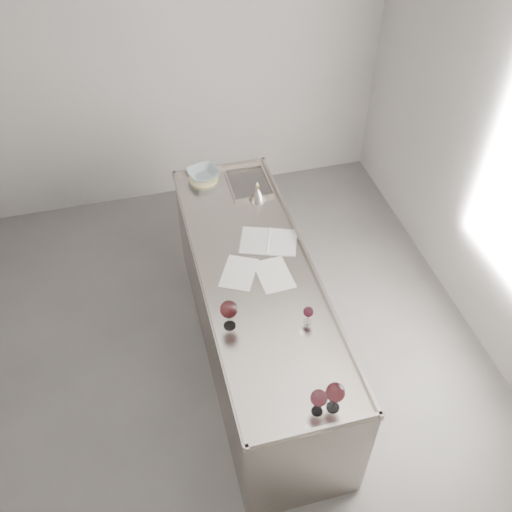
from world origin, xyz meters
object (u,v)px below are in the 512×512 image
object	(u,v)px
wine_glass_middle	(335,393)
notebook	(269,242)
wine_funnel	(257,194)
wine_glass_right	(319,399)
wine_glass_small	(308,312)
wine_glass_left	(229,310)
counter	(257,316)
ceramic_bowl	(203,174)

from	to	relation	value
wine_glass_middle	notebook	size ratio (longest dim) A/B	0.45
notebook	wine_funnel	distance (m)	0.47
wine_glass_right	wine_glass_small	world-z (taller)	wine_glass_right
notebook	wine_glass_left	bearing A→B (deg)	-103.34
counter	notebook	world-z (taller)	counter
wine_glass_right	wine_funnel	bearing A→B (deg)	85.47
wine_glass_middle	notebook	distance (m)	1.34
counter	wine_glass_left	size ratio (longest dim) A/B	11.53
ceramic_bowl	wine_funnel	distance (m)	0.50
wine_glass_left	notebook	xyz separation A→B (m)	(0.43, 0.65, -0.14)
wine_glass_middle	wine_glass_small	bearing A→B (deg)	85.06
counter	wine_glass_left	distance (m)	0.78
notebook	wine_funnel	xyz separation A→B (m)	(0.04, 0.47, 0.05)
wine_glass_left	wine_glass_middle	bearing A→B (deg)	-58.72
counter	ceramic_bowl	world-z (taller)	ceramic_bowl
wine_glass_small	wine_glass_left	bearing A→B (deg)	168.86
wine_glass_left	wine_funnel	xyz separation A→B (m)	(0.47, 1.12, -0.09)
counter	wine_glass_right	size ratio (longest dim) A/B	13.50
wine_glass_middle	ceramic_bowl	bearing A→B (deg)	97.66
wine_glass_left	wine_glass_right	bearing A→B (deg)	-64.56
counter	wine_glass_small	bearing A→B (deg)	-68.83
wine_glass_right	ceramic_bowl	distance (m)	2.17
wine_funnel	ceramic_bowl	bearing A→B (deg)	133.63
wine_glass_middle	notebook	bearing A→B (deg)	89.52
counter	notebook	size ratio (longest dim) A/B	5.30
wine_glass_small	ceramic_bowl	xyz separation A→B (m)	(-0.34, 1.57, -0.04)
counter	wine_glass_small	distance (m)	0.77
wine_glass_middle	wine_glass_right	size ratio (longest dim) A/B	1.14
ceramic_bowl	counter	bearing A→B (deg)	-82.02
notebook	wine_funnel	bearing A→B (deg)	104.72
counter	wine_glass_left	xyz separation A→B (m)	(-0.28, -0.40, 0.62)
wine_glass_middle	wine_funnel	size ratio (longest dim) A/B	1.14
wine_glass_left	wine_funnel	bearing A→B (deg)	67.34
wine_glass_small	wine_funnel	world-z (taller)	wine_funnel
counter	wine_glass_middle	xyz separation A→B (m)	(0.14, -1.08, 0.61)
wine_glass_left	wine_glass_middle	distance (m)	0.80
wine_glass_middle	wine_glass_small	distance (m)	0.59
notebook	ceramic_bowl	size ratio (longest dim) A/B	1.91
ceramic_bowl	wine_glass_right	bearing A→B (deg)	-84.70
wine_glass_right	wine_glass_small	size ratio (longest dim) A/B	1.39
wine_funnel	wine_glass_small	bearing A→B (deg)	-90.08
wine_glass_left	wine_funnel	world-z (taller)	wine_glass_left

